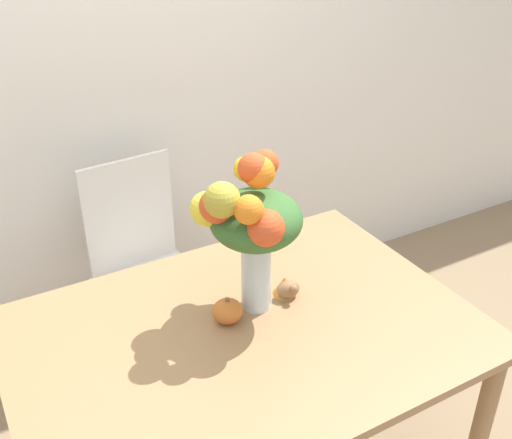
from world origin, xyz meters
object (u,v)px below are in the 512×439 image
object	(u,v)px
flower_vase	(251,219)
turkey_figurine	(286,287)
dining_chair_near_window	(146,271)
pumpkin	(227,311)

from	to	relation	value
flower_vase	turkey_figurine	size ratio (longest dim) A/B	4.94
flower_vase	turkey_figurine	world-z (taller)	flower_vase
turkey_figurine	dining_chair_near_window	size ratio (longest dim) A/B	0.11
pumpkin	dining_chair_near_window	distance (m)	0.84
turkey_figurine	flower_vase	bearing A→B (deg)	-179.10
pumpkin	turkey_figurine	xyz separation A→B (m)	(0.23, 0.02, -0.01)
turkey_figurine	pumpkin	bearing A→B (deg)	-174.01
pumpkin	dining_chair_near_window	xyz separation A→B (m)	(0.00, 0.78, -0.31)
flower_vase	pumpkin	bearing A→B (deg)	-167.27
flower_vase	dining_chair_near_window	distance (m)	0.97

